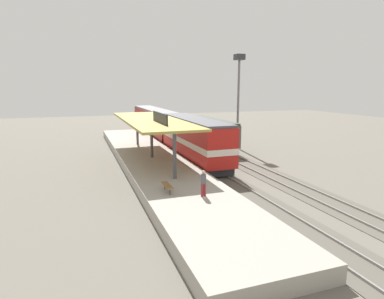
{
  "coord_description": "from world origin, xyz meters",
  "views": [
    {
      "loc": [
        -11.34,
        -30.99,
        7.83
      ],
      "look_at": [
        -1.38,
        -2.82,
        2.0
      ],
      "focal_mm": 30.33,
      "sensor_mm": 36.0,
      "label": 1
    }
  ],
  "objects_px": {
    "locomotive": "(194,139)",
    "platform_bench": "(167,186)",
    "passenger_carriage_single": "(155,122)",
    "person_waiting": "(203,182)",
    "freight_car": "(209,133)",
    "light_mast": "(239,82)"
  },
  "relations": [
    {
      "from": "passenger_carriage_single",
      "to": "person_waiting",
      "type": "relative_size",
      "value": 11.7
    },
    {
      "from": "locomotive",
      "to": "light_mast",
      "type": "xyz_separation_m",
      "value": [
        7.8,
        5.37,
        5.99
      ]
    },
    {
      "from": "platform_bench",
      "to": "locomotive",
      "type": "relative_size",
      "value": 0.12
    },
    {
      "from": "freight_car",
      "to": "light_mast",
      "type": "xyz_separation_m",
      "value": [
        3.2,
        -1.59,
        6.43
      ]
    },
    {
      "from": "person_waiting",
      "to": "passenger_carriage_single",
      "type": "bearing_deg",
      "value": 82.57
    },
    {
      "from": "freight_car",
      "to": "platform_bench",
      "type": "bearing_deg",
      "value": -120.13
    },
    {
      "from": "platform_bench",
      "to": "light_mast",
      "type": "xyz_separation_m",
      "value": [
        13.8,
        16.67,
        7.05
      ]
    },
    {
      "from": "platform_bench",
      "to": "passenger_carriage_single",
      "type": "distance_m",
      "value": 29.92
    },
    {
      "from": "passenger_carriage_single",
      "to": "person_waiting",
      "type": "bearing_deg",
      "value": -97.43
    },
    {
      "from": "locomotive",
      "to": "person_waiting",
      "type": "height_order",
      "value": "locomotive"
    },
    {
      "from": "locomotive",
      "to": "freight_car",
      "type": "height_order",
      "value": "locomotive"
    },
    {
      "from": "passenger_carriage_single",
      "to": "person_waiting",
      "type": "height_order",
      "value": "passenger_carriage_single"
    },
    {
      "from": "platform_bench",
      "to": "person_waiting",
      "type": "xyz_separation_m",
      "value": [
        1.97,
        -1.58,
        0.51
      ]
    },
    {
      "from": "locomotive",
      "to": "light_mast",
      "type": "bearing_deg",
      "value": 34.56
    },
    {
      "from": "light_mast",
      "to": "locomotive",
      "type": "bearing_deg",
      "value": -145.44
    },
    {
      "from": "platform_bench",
      "to": "freight_car",
      "type": "distance_m",
      "value": 21.13
    },
    {
      "from": "light_mast",
      "to": "person_waiting",
      "type": "bearing_deg",
      "value": -122.94
    },
    {
      "from": "locomotive",
      "to": "platform_bench",
      "type": "bearing_deg",
      "value": -117.97
    },
    {
      "from": "platform_bench",
      "to": "freight_car",
      "type": "bearing_deg",
      "value": 59.87
    },
    {
      "from": "passenger_carriage_single",
      "to": "person_waiting",
      "type": "xyz_separation_m",
      "value": [
        -4.03,
        -30.88,
        -0.46
      ]
    },
    {
      "from": "freight_car",
      "to": "light_mast",
      "type": "relative_size",
      "value": 1.03
    },
    {
      "from": "freight_car",
      "to": "person_waiting",
      "type": "xyz_separation_m",
      "value": [
        -8.63,
        -19.85,
        -0.12
      ]
    }
  ]
}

